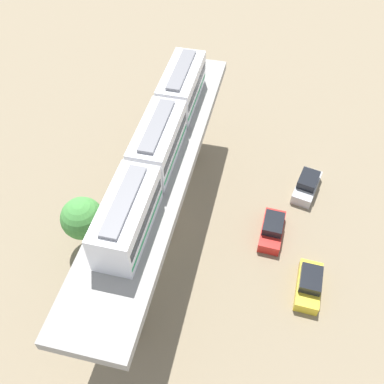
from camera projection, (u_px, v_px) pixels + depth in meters
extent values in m
plane|color=#84755B|center=(163.00, 229.00, 38.14)|extent=(120.00, 120.00, 0.00)
cylinder|color=#999691|center=(122.00, 307.00, 29.37)|extent=(1.90, 1.90, 7.40)
cylinder|color=#999691|center=(160.00, 203.00, 35.35)|extent=(1.90, 1.90, 7.40)
cylinder|color=#999691|center=(187.00, 129.00, 41.33)|extent=(1.90, 1.90, 7.40)
cube|color=#999691|center=(157.00, 168.00, 32.25)|extent=(5.20, 28.85, 0.80)
cube|color=white|center=(127.00, 217.00, 26.82)|extent=(2.60, 6.60, 3.00)
cube|color=black|center=(126.00, 215.00, 26.63)|extent=(2.64, 6.07, 0.70)
cube|color=#1E8C4C|center=(128.00, 224.00, 27.39)|extent=(2.64, 6.34, 0.24)
cube|color=slate|center=(124.00, 200.00, 25.60)|extent=(1.10, 5.61, 0.24)
cube|color=white|center=(158.00, 143.00, 31.25)|extent=(2.60, 6.60, 3.00)
cube|color=black|center=(158.00, 140.00, 31.06)|extent=(2.64, 6.07, 0.70)
cube|color=#1E8C4C|center=(159.00, 150.00, 31.82)|extent=(2.64, 6.34, 0.24)
cube|color=slate|center=(157.00, 125.00, 30.03)|extent=(1.10, 5.61, 0.24)
cube|color=white|center=(182.00, 87.00, 35.68)|extent=(2.60, 6.60, 3.00)
cube|color=black|center=(182.00, 84.00, 35.50)|extent=(2.64, 6.07, 0.70)
cube|color=#1E8C4C|center=(182.00, 94.00, 36.25)|extent=(2.64, 6.34, 0.24)
cube|color=slate|center=(181.00, 69.00, 34.46)|extent=(1.10, 5.61, 0.24)
cube|color=#B2B5BA|center=(307.00, 187.00, 40.72)|extent=(2.65, 4.49, 1.00)
cube|color=black|center=(309.00, 180.00, 40.15)|extent=(2.09, 2.60, 0.76)
cube|color=yellow|center=(308.00, 286.00, 33.94)|extent=(1.97, 4.27, 1.00)
cube|color=black|center=(311.00, 279.00, 33.37)|extent=(1.73, 2.37, 0.76)
cube|color=red|center=(272.00, 231.00, 37.40)|extent=(1.98, 4.27, 1.00)
cube|color=black|center=(273.00, 224.00, 36.83)|extent=(1.74, 2.37, 0.76)
cylinder|color=brown|center=(88.00, 235.00, 36.11)|extent=(0.36, 0.36, 2.69)
sphere|color=#479342|center=(82.00, 218.00, 34.37)|extent=(3.45, 3.45, 3.45)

